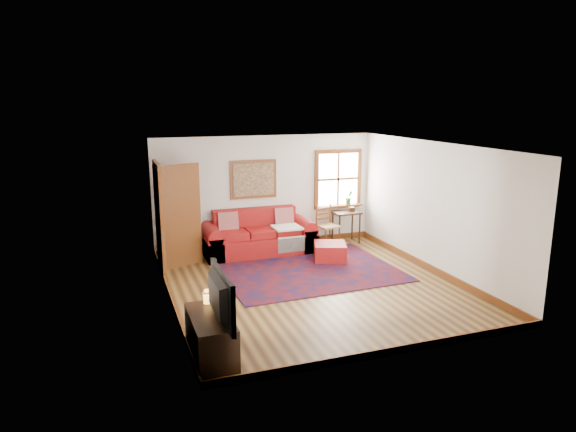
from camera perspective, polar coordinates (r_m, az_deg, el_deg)
name	(u,v)px	position (r m, az deg, el deg)	size (l,w,h in m)	color
ground	(312,285)	(9.30, 2.70, -7.72)	(5.50, 5.50, 0.00)	#412811
room_envelope	(313,195)	(8.87, 2.77, 2.34)	(5.04, 5.54, 2.52)	silver
window	(339,185)	(12.07, 5.74, 3.46)	(1.18, 0.20, 1.38)	white
doorway	(172,216)	(10.14, -12.77, 0.01)	(0.89, 1.08, 2.14)	black
framed_artwork	(253,179)	(11.31, -3.86, 4.09)	(1.05, 0.07, 0.85)	brown
persian_rug	(307,270)	(10.09, 2.17, -5.99)	(3.34, 2.68, 0.02)	#560D0C
red_leather_sofa	(258,239)	(11.17, -3.30, -2.54)	(2.38, 0.98, 0.93)	maroon
red_ottoman	(330,252)	(10.67, 4.68, -3.99)	(0.64, 0.64, 0.37)	maroon
side_table	(346,217)	(11.94, 6.49, -0.10)	(0.61, 0.46, 0.73)	black
ladder_back_chair	(326,224)	(11.66, 4.30, -0.88)	(0.52, 0.50, 0.94)	tan
media_cabinet	(211,338)	(6.77, -8.56, -13.28)	(0.49, 1.10, 0.60)	black
television	(214,297)	(6.37, -8.26, -8.88)	(1.11, 0.15, 0.64)	black
candle_hurricane	(207,297)	(7.00, -8.94, -8.92)	(0.12, 0.12, 0.18)	silver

